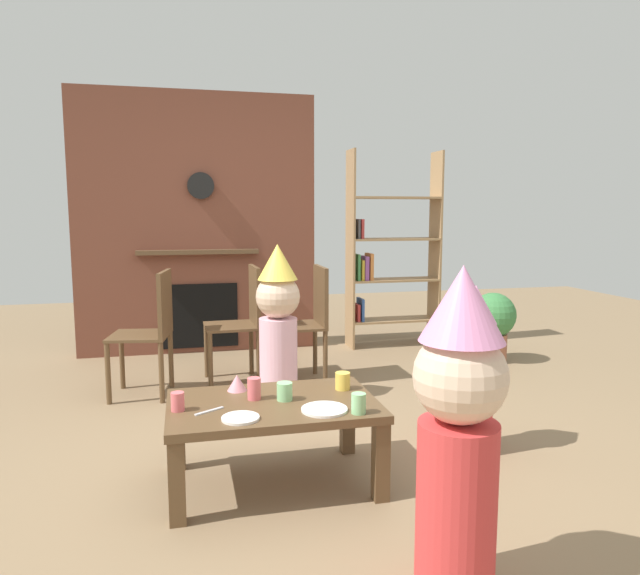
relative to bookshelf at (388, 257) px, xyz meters
name	(u,v)px	position (x,y,z in m)	size (l,w,h in m)	color
ground_plane	(310,454)	(-1.30, -2.40, -0.88)	(12.00, 12.00, 0.00)	#846B4C
brick_fireplace_feature	(197,225)	(-1.81, 0.20, 0.32)	(2.20, 0.28, 2.40)	brown
bookshelf	(388,257)	(0.00, 0.00, 0.00)	(0.90, 0.28, 1.90)	#9E7A51
coffee_table	(273,415)	(-1.55, -2.69, -0.53)	(0.99, 0.64, 0.41)	brown
paper_cup_near_left	(178,402)	(-1.99, -2.72, -0.42)	(0.06, 0.06, 0.09)	#E5666B
paper_cup_near_right	(343,381)	(-1.17, -2.58, -0.42)	(0.08, 0.08, 0.09)	#F2CC4C
paper_cup_center	(285,391)	(-1.49, -2.68, -0.42)	(0.08, 0.08, 0.09)	#8CD18C
paper_cup_far_left	(359,403)	(-1.20, -2.94, -0.42)	(0.07, 0.07, 0.09)	#8CD18C
paper_cup_far_right	(254,389)	(-1.63, -2.63, -0.41)	(0.07, 0.07, 0.11)	#E5666B
paper_plate_front	(324,409)	(-1.34, -2.87, -0.46)	(0.21, 0.21, 0.01)	white
paper_plate_rear	(240,418)	(-1.72, -2.90, -0.46)	(0.17, 0.17, 0.01)	white
birthday_cake_slice	(237,383)	(-1.70, -2.48, -0.42)	(0.10, 0.10, 0.08)	pink
table_fork	(209,411)	(-1.85, -2.76, -0.46)	(0.15, 0.02, 0.01)	silver
child_with_cone_hat	(459,425)	(-1.06, -3.64, -0.27)	(0.32, 0.32, 1.14)	#D13838
child_in_pink	(473,365)	(-0.43, -2.56, -0.39)	(0.26, 0.26, 0.93)	#D13838
child_by_the_chairs	(278,319)	(-1.32, -1.46, -0.30)	(0.30, 0.30, 1.10)	#EAB2C6
dining_chair_left	(152,326)	(-2.17, -1.13, -0.36)	(0.46, 0.46, 0.90)	brown
dining_chair_middle	(243,316)	(-1.51, -0.92, -0.36)	(0.42, 0.42, 0.90)	brown
dining_chair_right	(309,316)	(-1.01, -1.03, -0.36)	(0.40, 0.40, 0.90)	brown
potted_plant_tall	(493,322)	(0.69, -0.83, -0.52)	(0.39, 0.39, 0.61)	#9E5B42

